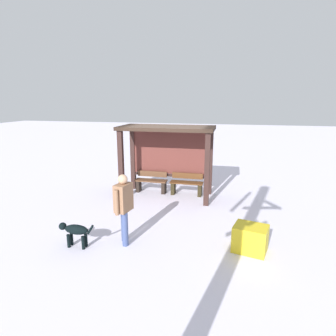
# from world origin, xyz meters

# --- Properties ---
(ground_plane) EXTENTS (60.00, 60.00, 0.00)m
(ground_plane) POSITION_xyz_m (0.00, 0.00, 0.00)
(ground_plane) COLOR white
(bus_shelter) EXTENTS (3.09, 1.44, 2.39)m
(bus_shelter) POSITION_xyz_m (0.00, 0.18, 1.78)
(bus_shelter) COLOR #33201D
(bus_shelter) RESTS_ON ground
(bench_left_inside) EXTENTS (1.13, 0.36, 0.74)m
(bench_left_inside) POSITION_xyz_m (-0.64, 0.30, 0.34)
(bench_left_inside) COLOR brown
(bench_left_inside) RESTS_ON ground
(bench_center_inside) EXTENTS (1.13, 0.38, 0.74)m
(bench_center_inside) POSITION_xyz_m (0.64, 0.30, 0.34)
(bench_center_inside) COLOR #59351B
(bench_center_inside) RESTS_ON ground
(person_walking) EXTENTS (0.34, 0.63, 1.64)m
(person_walking) POSITION_xyz_m (-0.19, -3.43, 0.96)
(person_walking) COLOR #8D6548
(person_walking) RESTS_ON ground
(dog) EXTENTS (0.85, 0.20, 0.57)m
(dog) POSITION_xyz_m (-1.20, -3.84, 0.38)
(dog) COLOR black
(dog) RESTS_ON ground
(grit_bin) EXTENTS (0.81, 0.71, 0.58)m
(grit_bin) POSITION_xyz_m (2.60, -3.15, 0.29)
(grit_bin) COLOR yellow
(grit_bin) RESTS_ON ground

